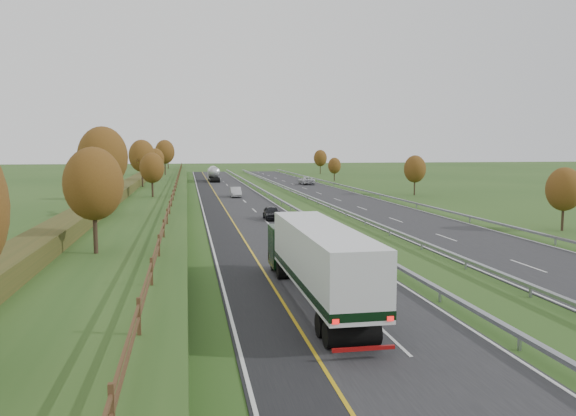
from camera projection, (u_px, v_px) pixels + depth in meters
The scene contains 19 objects.
ground at pixel (295, 203), 79.00m from camera, with size 400.00×400.00×0.00m, color #2A4B1A.
near_carriageway at pixel (235, 201), 82.49m from camera, with size 10.50×200.00×0.04m, color #232326.
far_carriageway at pixel (344, 199), 85.39m from camera, with size 10.50×200.00×0.04m, color #232326.
hard_shoulder at pixel (210, 201), 81.83m from camera, with size 3.00×200.00×0.04m, color black.
lane_markings at pixel (278, 200), 83.49m from camera, with size 26.75×200.00×0.01m.
embankment_left at pixel (144, 196), 80.09m from camera, with size 12.00×200.00×2.00m, color #2A4B1A.
hedge_left at pixel (130, 185), 79.57m from camera, with size 2.20×180.00×1.10m, color #363C18.
fence_left at pixel (176, 183), 80.29m from camera, with size 0.12×189.06×1.20m.
median_barrier_near at pixel (274, 196), 83.43m from camera, with size 0.32×200.00×0.71m.
median_barrier_far at pixel (307, 196), 84.32m from camera, with size 0.32×200.00×0.71m.
outer_barrier_far at pixel (380, 195), 86.35m from camera, with size 0.32×200.00×0.71m.
trees_left at pixel (144, 158), 76.28m from camera, with size 6.64×164.30×7.66m.
trees_far at pixel (367, 165), 115.86m from camera, with size 8.45×118.60×7.12m.
box_lorry at pixel (316, 259), 28.02m from camera, with size 2.58×16.28×4.06m.
road_tanker at pixel (214, 173), 129.83m from camera, with size 2.40×11.22×3.46m.
car_dark_near at pixel (272, 213), 61.11m from camera, with size 1.71×4.25×1.45m, color black.
car_silver_mid at pixel (236, 192), 88.91m from camera, with size 1.64×4.71×1.55m, color #B4B5B9.
car_small_far at pixel (215, 176), 142.62m from camera, with size 1.80×4.42×1.28m, color #12123A.
car_oncoming at pixel (306, 181), 118.56m from camera, with size 2.73×5.93×1.65m, color silver.
Camera 1 is at (-6.92, -22.19, 7.89)m, focal length 35.00 mm.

